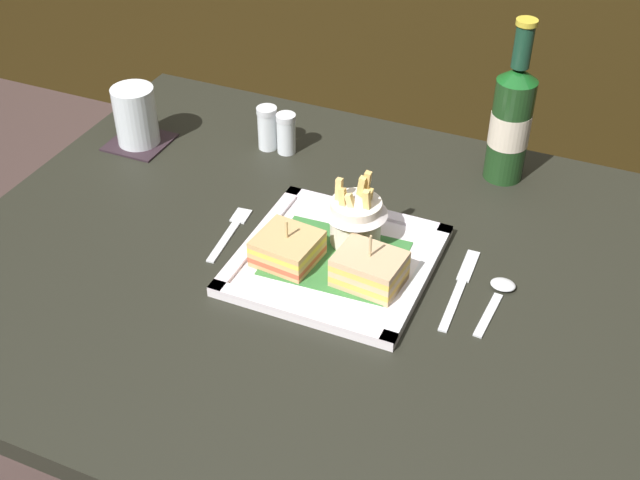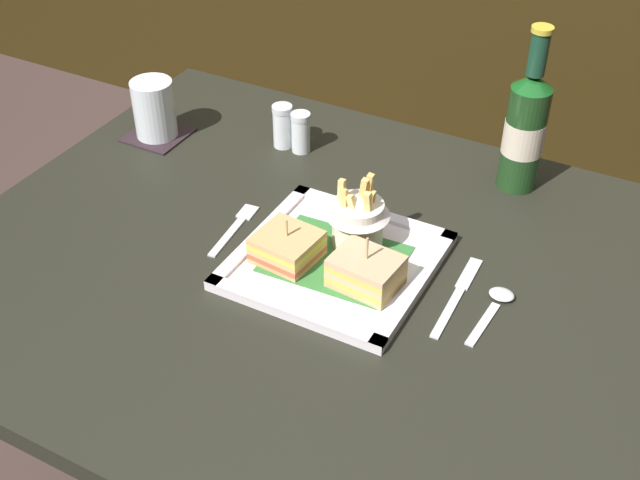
% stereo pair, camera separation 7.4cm
% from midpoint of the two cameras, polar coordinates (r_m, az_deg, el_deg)
% --- Properties ---
extents(dining_table, '(1.02, 0.86, 0.74)m').
position_cam_midpoint_polar(dining_table, '(1.28, -2.68, -6.78)').
color(dining_table, black).
rests_on(dining_table, ground_plane).
extents(square_plate, '(0.27, 0.27, 0.02)m').
position_cam_midpoint_polar(square_plate, '(1.16, -0.71, -1.48)').
color(square_plate, white).
rests_on(square_plate, dining_table).
extents(sandwich_half_left, '(0.09, 0.09, 0.07)m').
position_cam_midpoint_polar(sandwich_half_left, '(1.15, -4.13, -0.65)').
color(sandwich_half_left, tan).
rests_on(sandwich_half_left, square_plate).
extents(sandwich_half_right, '(0.10, 0.08, 0.08)m').
position_cam_midpoint_polar(sandwich_half_right, '(1.11, 1.56, -2.10)').
color(sandwich_half_right, tan).
rests_on(sandwich_half_right, square_plate).
extents(fries_cup, '(0.09, 0.09, 0.12)m').
position_cam_midpoint_polar(fries_cup, '(1.16, 0.72, 1.80)').
color(fries_cup, silver).
rests_on(fries_cup, square_plate).
extents(beer_bottle, '(0.06, 0.06, 0.27)m').
position_cam_midpoint_polar(beer_bottle, '(1.33, 11.64, 8.14)').
color(beer_bottle, '#1C3D1A').
rests_on(beer_bottle, dining_table).
extents(drink_coaster, '(0.10, 0.10, 0.00)m').
position_cam_midpoint_polar(drink_coaster, '(1.48, -13.89, 6.62)').
color(drink_coaster, '#2A1E24').
rests_on(drink_coaster, dining_table).
extents(water_glass, '(0.07, 0.07, 0.10)m').
position_cam_midpoint_polar(water_glass, '(1.46, -14.15, 8.14)').
color(water_glass, silver).
rests_on(water_glass, dining_table).
extents(fork, '(0.03, 0.14, 0.00)m').
position_cam_midpoint_polar(fork, '(1.24, -7.94, 0.61)').
color(fork, silver).
rests_on(fork, dining_table).
extents(knife, '(0.02, 0.18, 0.00)m').
position_cam_midpoint_polar(knife, '(1.14, 7.98, -3.20)').
color(knife, silver).
rests_on(knife, dining_table).
extents(spoon, '(0.04, 0.12, 0.01)m').
position_cam_midpoint_polar(spoon, '(1.13, 10.61, -3.64)').
color(spoon, silver).
rests_on(spoon, dining_table).
extents(salt_shaker, '(0.04, 0.04, 0.08)m').
position_cam_midpoint_polar(salt_shaker, '(1.42, -5.19, 7.61)').
color(salt_shaker, silver).
rests_on(salt_shaker, dining_table).
extents(pepper_shaker, '(0.03, 0.03, 0.07)m').
position_cam_midpoint_polar(pepper_shaker, '(1.40, -3.89, 7.25)').
color(pepper_shaker, silver).
rests_on(pepper_shaker, dining_table).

